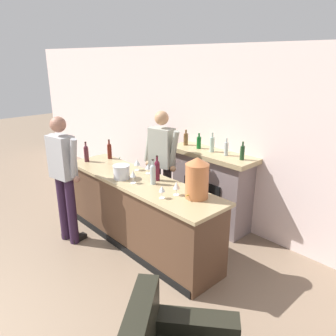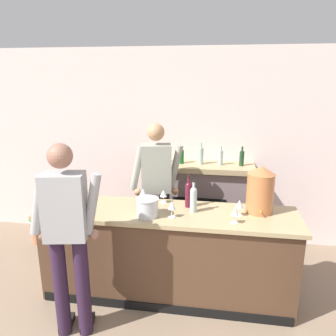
{
  "view_description": "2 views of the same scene",
  "coord_description": "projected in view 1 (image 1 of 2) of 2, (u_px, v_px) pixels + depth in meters",
  "views": [
    {
      "loc": [
        3.15,
        -0.03,
        2.58
      ],
      "look_at": [
        0.08,
        2.82,
        1.14
      ],
      "focal_mm": 35.0,
      "sensor_mm": 36.0,
      "label": 1
    },
    {
      "loc": [
        0.34,
        -0.63,
        2.35
      ],
      "look_at": [
        -0.2,
        2.86,
        1.36
      ],
      "focal_mm": 35.0,
      "sensor_mm": 36.0,
      "label": 2
    }
  ],
  "objects": [
    {
      "name": "ice_bucket_steel",
      "position": [
        121.0,
        172.0,
        4.42
      ],
      "size": [
        0.23,
        0.23,
        0.19
      ],
      "color": "silver",
      "rests_on": "bar_counter"
    },
    {
      "name": "potted_plant_corner",
      "position": [
        115.0,
        174.0,
        6.64
      ],
      "size": [
        0.47,
        0.47,
        0.7
      ],
      "color": "#9E5E3C",
      "rests_on": "ground_plane"
    },
    {
      "name": "wine_glass_back_row",
      "position": [
        133.0,
        174.0,
        4.25
      ],
      "size": [
        0.07,
        0.07,
        0.17
      ],
      "color": "silver",
      "rests_on": "bar_counter"
    },
    {
      "name": "wine_glass_front_right",
      "position": [
        162.0,
        189.0,
        3.8
      ],
      "size": [
        0.07,
        0.07,
        0.16
      ],
      "color": "silver",
      "rests_on": "bar_counter"
    },
    {
      "name": "wall_back_panel",
      "position": [
        218.0,
        137.0,
        5.15
      ],
      "size": [
        12.0,
        0.07,
        2.75
      ],
      "color": "silver",
      "rests_on": "ground_plane"
    },
    {
      "name": "wine_glass_near_bucket",
      "position": [
        137.0,
        163.0,
        4.74
      ],
      "size": [
        0.09,
        0.09,
        0.16
      ],
      "color": "silver",
      "rests_on": "bar_counter"
    },
    {
      "name": "wine_glass_mid_counter",
      "position": [
        176.0,
        186.0,
        3.89
      ],
      "size": [
        0.08,
        0.08,
        0.17
      ],
      "color": "silver",
      "rests_on": "bar_counter"
    },
    {
      "name": "fireplace_stone",
      "position": [
        211.0,
        188.0,
        5.15
      ],
      "size": [
        1.45,
        0.52,
        1.5
      ],
      "color": "slate",
      "rests_on": "ground_plane"
    },
    {
      "name": "copper_dispenser",
      "position": [
        197.0,
        178.0,
        3.78
      ],
      "size": [
        0.28,
        0.32,
        0.49
      ],
      "color": "#BD6C3E",
      "rests_on": "bar_counter"
    },
    {
      "name": "person_customer",
      "position": [
        64.0,
        175.0,
        4.51
      ],
      "size": [
        0.65,
        0.35,
        1.84
      ],
      "color": "#2D1A32",
      "rests_on": "ground_plane"
    },
    {
      "name": "wine_glass_by_dispenser",
      "position": [
        148.0,
        167.0,
        4.61
      ],
      "size": [
        0.08,
        0.08,
        0.15
      ],
      "color": "silver",
      "rests_on": "bar_counter"
    },
    {
      "name": "person_bartender",
      "position": [
        162.0,
        164.0,
        5.0
      ],
      "size": [
        0.65,
        0.37,
        1.83
      ],
      "color": "black",
      "rests_on": "ground_plane"
    },
    {
      "name": "wine_bottle_port_short",
      "position": [
        157.0,
        170.0,
        4.34
      ],
      "size": [
        0.07,
        0.07,
        0.35
      ],
      "color": "#571626",
      "rests_on": "bar_counter"
    },
    {
      "name": "wine_bottle_merlot_tall",
      "position": [
        86.0,
        153.0,
        5.13
      ],
      "size": [
        0.07,
        0.07,
        0.32
      ],
      "color": "#4D202A",
      "rests_on": "bar_counter"
    },
    {
      "name": "wine_bottle_chardonnay_pale",
      "position": [
        153.0,
        173.0,
        4.22
      ],
      "size": [
        0.07,
        0.07,
        0.34
      ],
      "color": "#A2B1B3",
      "rests_on": "bar_counter"
    },
    {
      "name": "bar_counter",
      "position": [
        139.0,
        212.0,
        4.59
      ],
      "size": [
        2.71,
        0.69,
        1.0
      ],
      "color": "#4E3322",
      "rests_on": "ground_plane"
    },
    {
      "name": "wine_bottle_burgundy_dark",
      "position": [
        109.0,
        150.0,
        5.27
      ],
      "size": [
        0.07,
        0.07,
        0.32
      ],
      "color": "#571A11",
      "rests_on": "bar_counter"
    }
  ]
}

